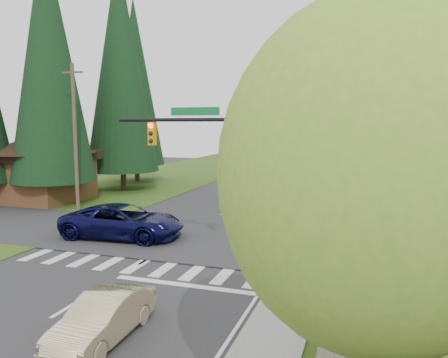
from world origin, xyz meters
The scene contains 32 objects.
ground centered at (0.00, 0.00, 0.00)m, with size 120.00×120.00×0.00m, color #28282B.
grass_east centered at (13.00, 20.00, 0.03)m, with size 14.00×110.00×0.06m, color #2F4B14.
grass_west centered at (-13.00, 20.00, 0.03)m, with size 14.00×110.00×0.06m, color #2F4B14.
cross_street centered at (0.00, 8.00, 0.00)m, with size 120.00×8.00×0.10m, color #28282B.
sidewalk_east centered at (6.90, 22.00, 0.07)m, with size 1.80×80.00×0.13m, color gray.
curb_east centered at (6.05, 22.00, 0.07)m, with size 0.20×80.00×0.13m, color gray.
stone_wall_north centered at (8.60, 30.00, 0.35)m, with size 0.70×40.00×0.70m, color #4C4438.
traffic_signal centered at (4.37, 4.50, 4.98)m, with size 8.70×0.37×6.80m.
brown_building centered at (-15.00, 15.00, 3.14)m, with size 8.40×8.40×5.40m.
utility_pole centered at (-9.50, 12.00, 5.14)m, with size 1.60×0.24×10.00m.
decid_tree_0 centered at (9.20, 14.00, 5.60)m, with size 4.80×4.80×8.37m.
decid_tree_1 centered at (9.30, 21.00, 5.80)m, with size 5.20×5.20×8.80m.
decid_tree_2 centered at (9.10, 28.00, 5.93)m, with size 5.00×5.00×8.82m.
decid_tree_3 centered at (9.20, 35.00, 5.66)m, with size 5.00×5.00×8.55m.
decid_tree_4 centered at (9.30, 42.00, 6.06)m, with size 5.40×5.40×9.18m.
decid_tree_5 centered at (9.10, 49.00, 5.53)m, with size 4.80×4.80×8.30m.
decid_tree_6 centered at (9.20, 56.00, 5.86)m, with size 5.20×5.20×8.86m.
decid_tree_south centered at (9.30, -6.00, 5.27)m, with size 4.60×4.60×7.92m.
conifer_w_a centered at (-13.00, 14.00, 10.79)m, with size 6.12×6.12×19.80m.
conifer_w_b centered at (-16.00, 18.00, 9.79)m, with size 5.44×5.44×17.80m.
conifer_w_c centered at (-12.00, 22.00, 11.29)m, with size 6.46×6.46×20.80m.
conifer_w_e centered at (-14.00, 28.00, 10.29)m, with size 5.78×5.78×18.80m.
conifer_e_a centered at (14.00, 20.00, 9.79)m, with size 5.44×5.44×17.80m.
conifer_e_b centered at (15.00, 34.00, 10.79)m, with size 6.12×6.12×19.80m.
conifer_e_c centered at (14.00, 48.00, 9.29)m, with size 5.10×5.10×16.80m.
sedan_champagne centered at (2.36, -2.77, 0.65)m, with size 1.37×3.92×1.29m, color beige.
suv_navy centered at (-2.99, 7.07, 0.90)m, with size 2.97×6.45×1.79m, color #0A0A35.
parked_car_a centered at (4.60, 17.90, 0.82)m, with size 1.94×4.83×1.65m, color silver.
parked_car_b centered at (4.20, 26.55, 0.76)m, with size 2.13×5.23×1.52m, color slate.
parked_car_c centered at (5.60, 33.42, 0.83)m, with size 1.75×5.02×1.65m, color silver.
parked_car_d centered at (5.56, 42.79, 0.79)m, with size 1.87×4.66×1.59m, color white.
parked_car_e centered at (5.60, 47.07, 0.65)m, with size 1.82×4.49×1.30m, color #A2A3A7.
Camera 1 is at (9.22, -12.70, 6.01)m, focal length 35.00 mm.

